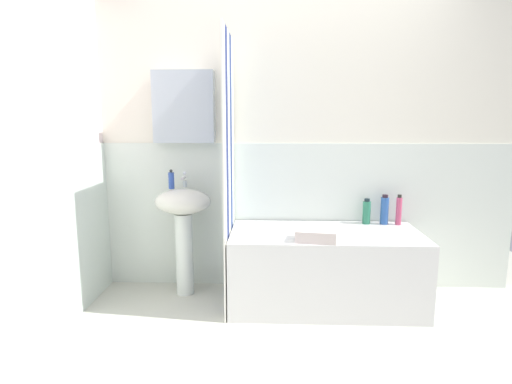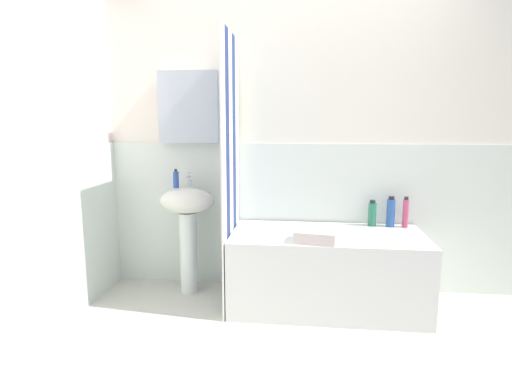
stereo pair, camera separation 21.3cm
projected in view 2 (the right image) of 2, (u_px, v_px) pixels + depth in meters
The scene contains 12 objects.
ground_plane at pixel (289, 375), 2.33m from camera, with size 4.80×5.60×0.04m, color beige.
wall_back_tiled at pixel (290, 151), 3.38m from camera, with size 3.60×0.18×2.40m.
wall_left_tiled at pixel (46, 163), 2.65m from camera, with size 0.07×1.81×2.40m.
sink at pixel (187, 216), 3.33m from camera, with size 0.44×0.34×0.86m.
faucet at pixel (189, 179), 3.36m from camera, with size 0.03×0.12×0.12m.
soap_dispenser at pixel (176, 179), 3.29m from camera, with size 0.04×0.04×0.15m.
bathtub at pixel (327, 270), 3.11m from camera, with size 1.41×0.69×0.56m, color silver.
shower_curtain at pixel (231, 173), 3.07m from camera, with size 0.01×0.69×2.00m.
lotion_bottle at pixel (406, 213), 3.22m from camera, with size 0.04×0.04×0.24m.
body_wash_bottle at pixel (391, 212), 3.24m from camera, with size 0.06×0.06×0.24m.
shampoo_bottle at pixel (372, 214), 3.27m from camera, with size 0.06×0.06×0.21m.
towel_folded at pixel (315, 236), 2.84m from camera, with size 0.28×0.19×0.08m, color silver.
Camera 2 is at (0.06, -2.13, 1.39)m, focal length 29.31 mm.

